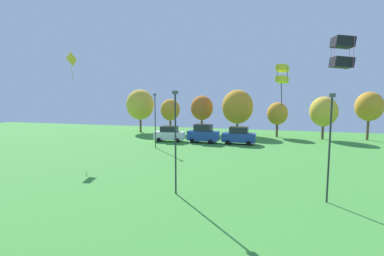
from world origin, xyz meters
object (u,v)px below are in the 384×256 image
light_post_2 (175,137)px  treeline_tree_4 (277,114)px  parked_car_leftmost (169,134)px  treeline_tree_6 (369,107)px  parked_car_third_from_left (239,136)px  kite_flying_6 (282,74)px  parked_car_second_from_left (203,134)px  light_post_1 (155,118)px  treeline_tree_0 (140,105)px  treeline_tree_3 (238,107)px  treeline_tree_1 (170,110)px  kite_flying_1 (342,52)px  kite_flying_5 (72,60)px  treeline_tree_5 (324,112)px  treeline_tree_2 (202,108)px  light_post_0 (330,143)px

light_post_2 → treeline_tree_4: bearing=76.8°
parked_car_leftmost → treeline_tree_6: treeline_tree_6 is taller
parked_car_leftmost → parked_car_third_from_left: 10.07m
kite_flying_6 → parked_car_second_from_left: size_ratio=0.63×
light_post_1 → treeline_tree_0: 16.31m
treeline_tree_3 → treeline_tree_4: treeline_tree_3 is taller
parked_car_leftmost → treeline_tree_1: (-3.02, 9.15, 2.96)m
kite_flying_1 → parked_car_second_from_left: 29.25m
kite_flying_6 → parked_car_third_from_left: bearing=104.4°
kite_flying_5 → treeline_tree_5: 36.07m
treeline_tree_2 → treeline_tree_6: 25.87m
parked_car_leftmost → treeline_tree_4: (15.21, 8.75, 2.65)m
treeline_tree_1 → treeline_tree_4: size_ratio=1.07×
treeline_tree_4 → treeline_tree_6: 13.18m
kite_flying_6 → light_post_2: bearing=-160.4°
treeline_tree_0 → treeline_tree_6: bearing=0.7°
kite_flying_1 → treeline_tree_2: kite_flying_1 is taller
parked_car_third_from_left → treeline_tree_1: treeline_tree_1 is taller
treeline_tree_4 → treeline_tree_5: bearing=-5.2°
parked_car_leftmost → treeline_tree_4: size_ratio=0.80×
treeline_tree_2 → treeline_tree_5: size_ratio=1.01×
kite_flying_5 → light_post_0: (26.63, -10.72, -6.95)m
light_post_2 → treeline_tree_6: size_ratio=0.99×
treeline_tree_2 → treeline_tree_4: size_ratio=1.18×
kite_flying_6 → treeline_tree_1: (-18.07, 28.23, -4.24)m
parked_car_third_from_left → light_post_1: (-10.08, -5.56, 2.71)m
treeline_tree_3 → treeline_tree_2: bearing=174.5°
light_post_0 → treeline_tree_0: bearing=132.3°
parked_car_third_from_left → parked_car_second_from_left: bearing=-178.1°
light_post_0 → light_post_1: 23.67m
kite_flying_6 → treeline_tree_4: size_ratio=0.51×
light_post_2 → treeline_tree_1: (-11.13, 30.70, 0.08)m
light_post_2 → treeline_tree_5: 32.76m
treeline_tree_0 → treeline_tree_1: 5.60m
parked_car_third_from_left → kite_flying_6: bearing=-74.8°
kite_flying_5 → light_post_2: 21.51m
kite_flying_6 → treeline_tree_2: bearing=113.3°
light_post_0 → light_post_2: bearing=-174.5°
light_post_1 → treeline_tree_0: treeline_tree_0 is taller
kite_flying_5 → treeline_tree_0: (0.08, 18.47, -5.89)m
treeline_tree_0 → treeline_tree_6: 36.86m
parked_car_second_from_left → parked_car_third_from_left: 5.03m
light_post_2 → kite_flying_5: bearing=145.0°
light_post_1 → treeline_tree_6: bearing=26.8°
parked_car_second_from_left → treeline_tree_0: size_ratio=0.59×
parked_car_leftmost → treeline_tree_4: bearing=24.8°
treeline_tree_1 → parked_car_leftmost: bearing=-71.7°
parked_car_third_from_left → treeline_tree_6: (18.26, 8.77, 3.85)m
kite_flying_1 → treeline_tree_3: bearing=104.3°
treeline_tree_2 → treeline_tree_3: size_ratio=0.87×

